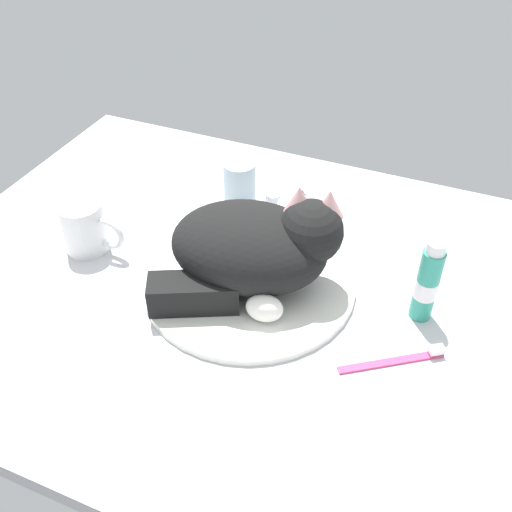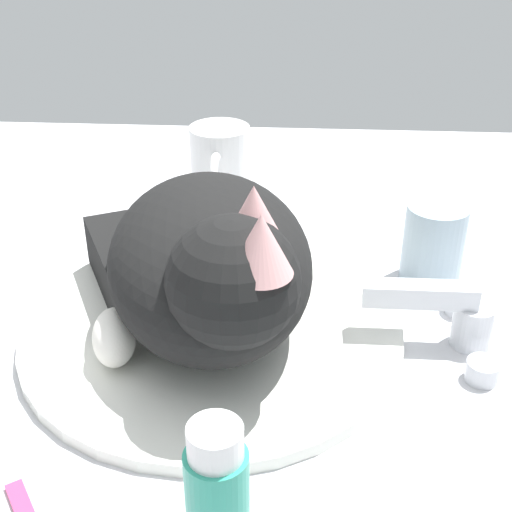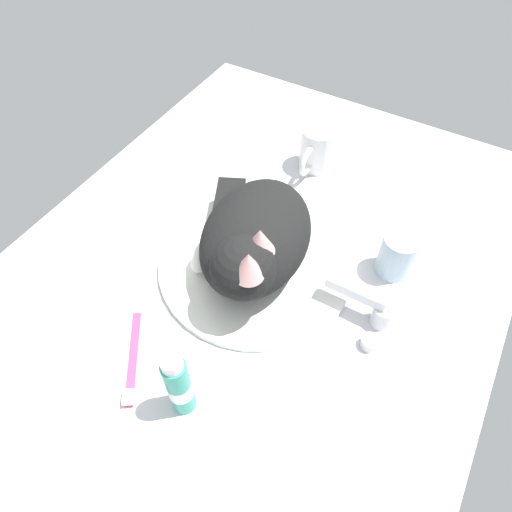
# 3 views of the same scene
# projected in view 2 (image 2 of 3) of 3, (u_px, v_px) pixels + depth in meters

# --- Properties ---
(ground_plane) EXTENTS (1.10, 0.83, 0.03)m
(ground_plane) POSITION_uv_depth(u_px,v_px,m) (213.00, 347.00, 0.65)
(ground_plane) COLOR silver
(sink_basin) EXTENTS (0.34, 0.34, 0.01)m
(sink_basin) POSITION_uv_depth(u_px,v_px,m) (213.00, 329.00, 0.64)
(sink_basin) COLOR silver
(sink_basin) RESTS_ON ground_plane
(faucet) EXTENTS (0.13, 0.12, 0.06)m
(faucet) POSITION_uv_depth(u_px,v_px,m) (455.00, 318.00, 0.62)
(faucet) COLOR silver
(faucet) RESTS_ON ground_plane
(cat) EXTENTS (0.28, 0.25, 0.17)m
(cat) POSITION_uv_depth(u_px,v_px,m) (208.00, 265.00, 0.59)
(cat) COLOR black
(cat) RESTS_ON sink_basin
(coffee_mug) EXTENTS (0.12, 0.07, 0.09)m
(coffee_mug) POSITION_uv_depth(u_px,v_px,m) (220.00, 163.00, 0.87)
(coffee_mug) COLOR white
(coffee_mug) RESTS_ON ground_plane
(rinse_cup) EXTENTS (0.06, 0.06, 0.08)m
(rinse_cup) POSITION_uv_depth(u_px,v_px,m) (434.00, 243.00, 0.71)
(rinse_cup) COLOR silver
(rinse_cup) RESTS_ON ground_plane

